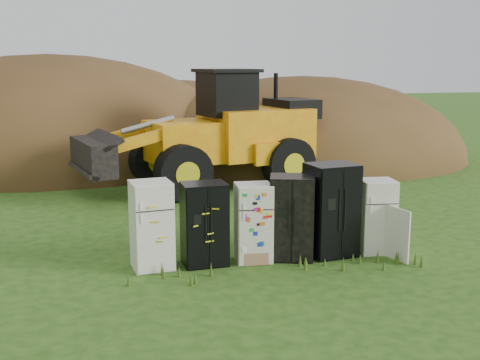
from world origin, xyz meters
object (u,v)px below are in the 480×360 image
object	(u,v)px
fridge_black_side	(204,224)
fridge_sticker	(253,223)
fridge_leftmost	(152,225)
wheel_loader	(200,130)
fridge_open_door	(376,216)
fridge_dark_mid	(292,218)
fridge_black_right	(331,210)

from	to	relation	value
fridge_black_side	fridge_sticker	bearing A→B (deg)	-4.01
fridge_leftmost	wheel_loader	bearing A→B (deg)	66.64
fridge_leftmost	fridge_black_side	size ratio (longest dim) A/B	1.04
fridge_sticker	wheel_loader	size ratio (longest dim) A/B	0.20
fridge_black_side	fridge_open_door	distance (m)	3.73
fridge_leftmost	fridge_open_door	xyz separation A→B (m)	(4.78, -0.02, -0.08)
fridge_sticker	fridge_open_door	distance (m)	2.72
fridge_sticker	wheel_loader	bearing A→B (deg)	93.10
fridge_dark_mid	fridge_open_door	distance (m)	1.91
fridge_sticker	fridge_dark_mid	size ratio (longest dim) A/B	0.92
fridge_black_side	fridge_black_right	distance (m)	2.71
fridge_leftmost	fridge_open_door	bearing A→B (deg)	-7.34
fridge_sticker	fridge_open_door	world-z (taller)	fridge_sticker
fridge_black_right	wheel_loader	bearing A→B (deg)	94.24
fridge_leftmost	fridge_black_side	world-z (taller)	fridge_leftmost
fridge_black_right	fridge_sticker	bearing A→B (deg)	172.20
fridge_open_door	fridge_black_right	bearing A→B (deg)	-176.22
fridge_leftmost	wheel_loader	world-z (taller)	wheel_loader
fridge_sticker	fridge_black_right	world-z (taller)	fridge_black_right
fridge_dark_mid	fridge_black_right	size ratio (longest dim) A/B	0.89
fridge_dark_mid	fridge_black_right	world-z (taller)	fridge_black_right
fridge_open_door	wheel_loader	world-z (taller)	wheel_loader
fridge_black_side	wheel_loader	bearing A→B (deg)	77.99
fridge_sticker	fridge_black_right	distance (m)	1.70
fridge_open_door	fridge_sticker	bearing A→B (deg)	-174.73
fridge_dark_mid	fridge_black_right	distance (m)	0.89
fridge_sticker	wheel_loader	distance (m)	7.32
fridge_leftmost	fridge_sticker	bearing A→B (deg)	-7.59
fridge_black_side	fridge_dark_mid	bearing A→B (deg)	-4.60
fridge_leftmost	fridge_dark_mid	xyz separation A→B (m)	(2.87, -0.04, -0.00)
fridge_open_door	wheel_loader	xyz separation A→B (m)	(-2.68, 7.24, 1.11)
fridge_black_side	fridge_open_door	bearing A→B (deg)	-3.82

